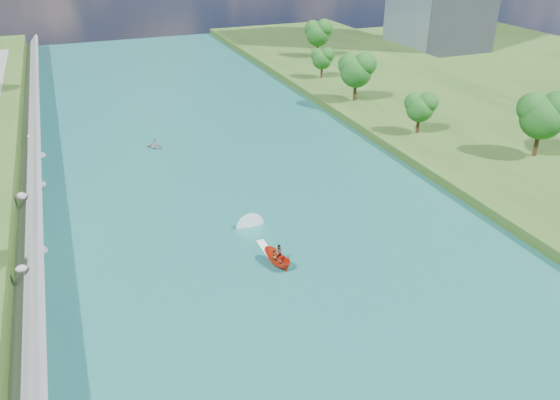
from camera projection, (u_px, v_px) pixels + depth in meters
name	position (u px, v px, depth m)	size (l,w,h in m)	color
ground	(318.00, 308.00, 53.04)	(260.00, 260.00, 0.00)	#2D5119
river_water	(251.00, 215.00, 69.49)	(55.00, 240.00, 0.10)	#175858
berm_east	(549.00, 154.00, 85.48)	(44.00, 240.00, 1.50)	#2D5119
riprap_bank	(29.00, 246.00, 59.63)	(3.77, 236.00, 4.27)	slate
trees_east	(460.00, 108.00, 86.80)	(18.63, 135.29, 11.63)	#134A16
motorboat	(272.00, 252.00, 60.31)	(3.60, 19.02, 2.13)	red
raft	(155.00, 146.00, 89.38)	(3.37, 3.49, 1.48)	#94959C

